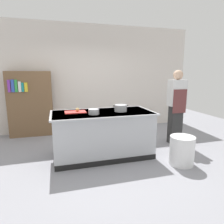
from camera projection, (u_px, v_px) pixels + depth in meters
name	position (u px, v px, depth m)	size (l,w,h in m)	color
ground_plane	(103.00, 155.00, 4.02)	(10.00, 10.00, 0.00)	gray
back_wall	(86.00, 78.00, 5.71)	(6.40, 0.12, 3.00)	silver
counter_island	(103.00, 133.00, 3.93)	(1.98, 0.98, 0.90)	#B7BABF
cutting_board	(75.00, 112.00, 3.79)	(0.40, 0.28, 0.02)	red
onion	(77.00, 110.00, 3.80)	(0.07, 0.07, 0.07)	tan
stock_pot	(121.00, 108.00, 3.90)	(0.31, 0.25, 0.13)	#B7BABF
mixing_bowl	(94.00, 112.00, 3.62)	(0.20, 0.20, 0.10)	#B7BABF
trash_bin	(182.00, 150.00, 3.58)	(0.44, 0.44, 0.53)	white
person_chef	(176.00, 105.00, 4.58)	(0.38, 0.25, 1.72)	#2E2E2E
bookshelf	(31.00, 104.00, 5.14)	(1.10, 0.31, 1.70)	brown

